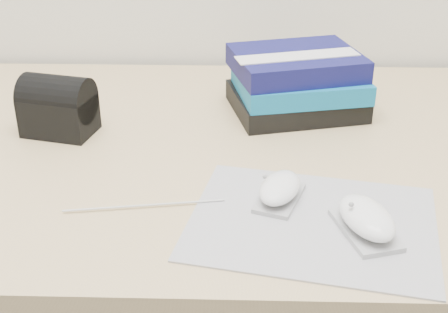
{
  "coord_description": "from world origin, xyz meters",
  "views": [
    {
      "loc": [
        -0.05,
        0.63,
        1.2
      ],
      "look_at": [
        -0.07,
        1.46,
        0.77
      ],
      "focal_mm": 50.0,
      "sensor_mm": 36.0,
      "label": 1
    }
  ],
  "objects_px": {
    "mouse_front": "(366,220)",
    "pouch": "(58,106)",
    "mouse_rear": "(280,189)",
    "book_stack": "(297,83)",
    "desk": "(262,237)"
  },
  "relations": [
    {
      "from": "mouse_rear",
      "to": "mouse_front",
      "type": "height_order",
      "value": "mouse_front"
    },
    {
      "from": "mouse_front",
      "to": "book_stack",
      "type": "relative_size",
      "value": 0.45
    },
    {
      "from": "mouse_front",
      "to": "mouse_rear",
      "type": "bearing_deg",
      "value": 144.42
    },
    {
      "from": "mouse_rear",
      "to": "pouch",
      "type": "distance_m",
      "value": 0.44
    },
    {
      "from": "mouse_rear",
      "to": "mouse_front",
      "type": "relative_size",
      "value": 0.89
    },
    {
      "from": "desk",
      "to": "book_stack",
      "type": "relative_size",
      "value": 5.92
    },
    {
      "from": "mouse_front",
      "to": "book_stack",
      "type": "height_order",
      "value": "book_stack"
    },
    {
      "from": "mouse_front",
      "to": "pouch",
      "type": "height_order",
      "value": "pouch"
    },
    {
      "from": "book_stack",
      "to": "mouse_front",
      "type": "bearing_deg",
      "value": -81.52
    },
    {
      "from": "mouse_rear",
      "to": "pouch",
      "type": "relative_size",
      "value": 0.82
    },
    {
      "from": "desk",
      "to": "book_stack",
      "type": "height_order",
      "value": "book_stack"
    },
    {
      "from": "mouse_rear",
      "to": "mouse_front",
      "type": "xyz_separation_m",
      "value": [
        0.11,
        -0.08,
        0.0
      ]
    },
    {
      "from": "mouse_front",
      "to": "pouch",
      "type": "xyz_separation_m",
      "value": [
        -0.48,
        0.3,
        0.03
      ]
    },
    {
      "from": "desk",
      "to": "book_stack",
      "type": "xyz_separation_m",
      "value": [
        0.06,
        0.09,
        0.29
      ]
    },
    {
      "from": "mouse_front",
      "to": "pouch",
      "type": "distance_m",
      "value": 0.57
    }
  ]
}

